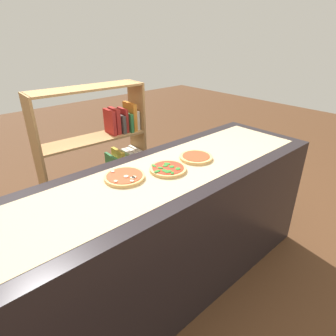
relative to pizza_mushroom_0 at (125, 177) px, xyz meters
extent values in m
plane|color=#4C2D19|center=(0.26, -0.09, -0.94)|extent=(12.00, 12.00, 0.00)
cube|color=black|center=(0.26, -0.09, -0.48)|extent=(2.32, 0.73, 0.93)
cube|color=tan|center=(0.26, -0.09, -0.01)|extent=(2.15, 0.53, 0.00)
cylinder|color=tan|center=(0.00, 0.00, 0.00)|extent=(0.24, 0.24, 0.02)
cylinder|color=red|center=(0.00, 0.00, 0.01)|extent=(0.21, 0.21, 0.00)
cylinder|color=#C6B28E|center=(-0.08, -0.03, 0.01)|extent=(0.02, 0.02, 0.01)
cylinder|color=#C6B28E|center=(-0.01, -0.09, 0.01)|extent=(0.02, 0.02, 0.01)
cylinder|color=#C6B28E|center=(-0.01, -0.02, 0.01)|extent=(0.03, 0.03, 0.01)
cylinder|color=#C6B28E|center=(0.01, -0.06, 0.01)|extent=(0.03, 0.03, 0.01)
cylinder|color=#C6B28E|center=(0.02, -0.06, 0.01)|extent=(0.03, 0.03, 0.01)
cylinder|color=#C6B28E|center=(-0.03, 0.08, 0.01)|extent=(0.02, 0.02, 0.01)
cylinder|color=tan|center=(0.26, -0.09, 0.00)|extent=(0.23, 0.23, 0.02)
cylinder|color=red|center=(0.26, -0.09, 0.01)|extent=(0.20, 0.20, 0.00)
ellipsoid|color=#286B23|center=(0.29, -0.15, 0.01)|extent=(0.05, 0.05, 0.00)
ellipsoid|color=#286B23|center=(0.29, -0.05, 0.01)|extent=(0.05, 0.05, 0.00)
ellipsoid|color=#286B23|center=(0.23, -0.17, 0.01)|extent=(0.04, 0.04, 0.00)
ellipsoid|color=#286B23|center=(0.21, -0.11, 0.01)|extent=(0.04, 0.05, 0.00)
ellipsoid|color=#286B23|center=(0.22, -0.07, 0.01)|extent=(0.04, 0.04, 0.00)
ellipsoid|color=#286B23|center=(0.21, -0.02, 0.01)|extent=(0.03, 0.05, 0.00)
ellipsoid|color=#286B23|center=(0.17, -0.09, 0.01)|extent=(0.05, 0.03, 0.00)
ellipsoid|color=#286B23|center=(0.28, -0.10, 0.01)|extent=(0.05, 0.05, 0.00)
ellipsoid|color=#286B23|center=(0.22, -0.14, 0.01)|extent=(0.05, 0.03, 0.00)
ellipsoid|color=#286B23|center=(0.26, -0.06, 0.01)|extent=(0.05, 0.05, 0.00)
cylinder|color=tan|center=(0.52, -0.08, 0.00)|extent=(0.22, 0.22, 0.02)
cylinder|color=red|center=(0.52, -0.08, 0.01)|extent=(0.18, 0.18, 0.00)
cube|color=#A87A47|center=(0.73, 0.87, -0.29)|extent=(0.03, 0.26, 1.31)
cube|color=#A87A47|center=(-0.20, 0.91, -0.29)|extent=(0.03, 0.26, 1.31)
cube|color=#A87A47|center=(0.26, 0.89, -0.93)|extent=(0.92, 0.30, 0.02)
cube|color=#753384|center=(0.69, 0.87, -0.84)|extent=(0.05, 0.19, 0.17)
cube|color=#47423D|center=(0.64, 0.87, -0.81)|extent=(0.04, 0.18, 0.23)
cube|color=#234799|center=(0.59, 0.87, -0.81)|extent=(0.05, 0.19, 0.24)
cube|color=#2D753D|center=(0.54, 0.88, -0.82)|extent=(0.04, 0.19, 0.21)
cube|color=#234799|center=(0.50, 0.88, -0.82)|extent=(0.04, 0.17, 0.22)
cube|color=#A87A47|center=(0.26, 0.89, -0.50)|extent=(0.92, 0.30, 0.02)
cube|color=silver|center=(0.69, 0.87, -0.38)|extent=(0.04, 0.22, 0.23)
cube|color=silver|center=(0.65, 0.87, -0.38)|extent=(0.05, 0.19, 0.22)
cube|color=silver|center=(0.59, 0.87, -0.38)|extent=(0.05, 0.17, 0.22)
cube|color=#2D753D|center=(0.54, 0.88, -0.40)|extent=(0.05, 0.16, 0.19)
cube|color=gold|center=(0.50, 0.88, -0.37)|extent=(0.04, 0.20, 0.26)
cube|color=silver|center=(0.46, 0.88, -0.41)|extent=(0.04, 0.20, 0.18)
cube|color=#2D753D|center=(0.42, 0.88, -0.38)|extent=(0.04, 0.21, 0.22)
cube|color=#A87A47|center=(0.26, 0.89, -0.07)|extent=(0.92, 0.30, 0.02)
cube|color=silver|center=(0.69, 0.87, 0.02)|extent=(0.04, 0.16, 0.18)
cube|color=orange|center=(0.65, 0.87, 0.06)|extent=(0.04, 0.19, 0.25)
cube|color=#2D753D|center=(0.61, 0.87, 0.02)|extent=(0.04, 0.22, 0.17)
cube|color=#B22823|center=(0.58, 0.88, 0.04)|extent=(0.03, 0.16, 0.21)
cube|color=#47423D|center=(0.54, 0.88, 0.02)|extent=(0.04, 0.20, 0.16)
cube|color=#B22823|center=(0.49, 0.88, 0.05)|extent=(0.05, 0.16, 0.22)
cube|color=#B22823|center=(0.44, 0.88, 0.04)|extent=(0.04, 0.18, 0.22)
cube|color=#A87A47|center=(0.26, 0.89, 0.36)|extent=(0.92, 0.30, 0.02)
camera|label=1|loc=(-0.79, -1.26, 0.78)|focal=30.34mm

